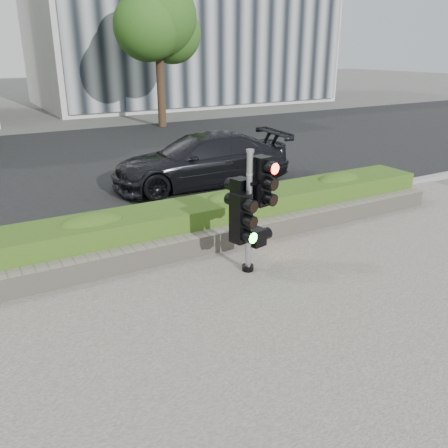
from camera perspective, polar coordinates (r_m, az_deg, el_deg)
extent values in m
plane|color=#51514C|center=(6.64, 1.20, -10.22)|extent=(120.00, 120.00, 0.00)
cube|color=#9E9389|center=(5.08, 17.10, -22.21)|extent=(16.00, 11.00, 0.03)
cube|color=black|center=(15.55, -18.29, 6.85)|extent=(60.00, 13.00, 0.02)
cube|color=gray|center=(9.18, -8.97, -1.06)|extent=(60.00, 0.25, 0.12)
cube|color=gray|center=(8.06, -5.78, -2.96)|extent=(12.00, 0.32, 0.34)
cube|color=olive|center=(8.55, -7.62, -0.40)|extent=(12.00, 1.00, 0.68)
cube|color=#B7B7B2|center=(33.09, -5.31, 24.87)|extent=(18.00, 10.00, 12.00)
cylinder|color=black|center=(22.13, -7.61, 16.12)|extent=(0.36, 0.36, 3.58)
sphere|color=#1E5016|center=(22.10, -7.98, 23.41)|extent=(3.33, 3.33, 3.33)
sphere|color=#1E5016|center=(22.68, -6.30, 21.78)|extent=(2.56, 2.56, 2.56)
sphere|color=#1E5016|center=(21.49, -9.21, 22.41)|extent=(2.82, 2.82, 2.82)
cylinder|color=black|center=(7.63, 2.89, -5.27)|extent=(0.19, 0.19, 0.09)
cylinder|color=gray|center=(7.29, 3.01, 1.20)|extent=(0.10, 0.10, 1.91)
cylinder|color=gray|center=(7.02, 3.16, 8.78)|extent=(0.12, 0.12, 0.05)
cube|color=#FF1107|center=(7.27, 4.44, 5.17)|extent=(0.29, 0.29, 0.77)
cube|color=#14E51E|center=(7.12, 1.95, 0.73)|extent=(0.29, 0.29, 0.77)
cube|color=black|center=(7.37, 2.02, 3.54)|extent=(0.29, 0.29, 0.52)
cube|color=orange|center=(7.60, 3.89, -1.57)|extent=(0.29, 0.29, 0.28)
imported|color=black|center=(12.25, -2.78, 7.67)|extent=(4.74, 2.30, 1.33)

